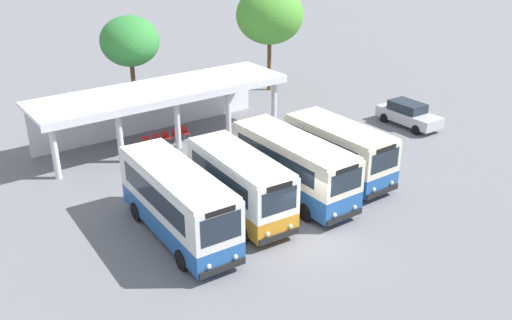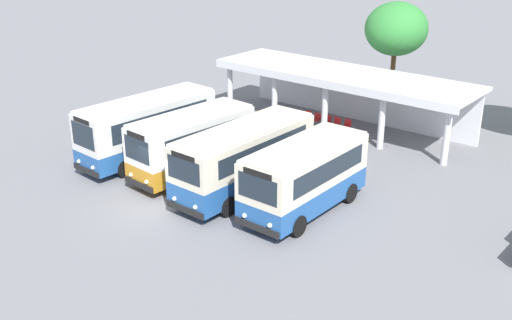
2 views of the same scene
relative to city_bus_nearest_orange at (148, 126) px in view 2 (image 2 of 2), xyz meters
The scene contains 12 objects.
ground_plane 5.95m from the city_bus_nearest_orange, 38.01° to the right, with size 180.00×180.00×0.00m, color slate.
city_bus_nearest_orange is the anchor object (origin of this frame).
city_bus_second_in_row 3.28m from the city_bus_nearest_orange, ahead, with size 2.59×6.76×3.13m.
city_bus_middle_cream 6.56m from the city_bus_nearest_orange, ahead, with size 2.44×7.75×3.15m.
city_bus_fourth_amber 9.84m from the city_bus_nearest_orange, ahead, with size 2.48×6.56×3.05m.
terminal_canopy 12.47m from the city_bus_nearest_orange, 66.53° to the left, with size 16.11×4.58×3.40m.
waiting_chair_end_by_column 10.53m from the city_bus_nearest_orange, 72.04° to the left, with size 0.45×0.45×0.86m.
waiting_chair_second_from_end 10.76m from the city_bus_nearest_orange, 68.57° to the left, with size 0.45×0.45×0.86m.
waiting_chair_middle_seat 11.09m from the city_bus_nearest_orange, 65.41° to the left, with size 0.45×0.45×0.86m.
waiting_chair_fourth_seat 11.37m from the city_bus_nearest_orange, 62.24° to the left, with size 0.45×0.45×0.86m.
waiting_chair_fifth_seat 11.76m from the city_bus_nearest_orange, 59.44° to the left, with size 0.45×0.45×0.86m.
roadside_tree_behind_canopy 17.55m from the city_bus_nearest_orange, 71.49° to the left, with size 4.02×4.02×6.97m.
Camera 2 is at (18.68, -15.71, 11.92)m, focal length 42.12 mm.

